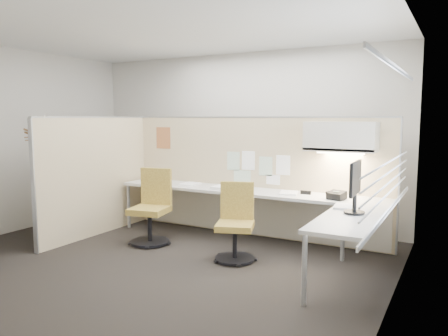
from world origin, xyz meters
The scene contains 25 objects.
floor centered at (0.00, 0.00, -0.01)m, with size 5.50×4.50×0.01m, color black.
ceiling centered at (0.00, 0.00, 2.80)m, with size 5.50×4.50×0.01m, color white.
wall_back centered at (0.00, 2.25, 1.40)m, with size 5.50×0.02×2.80m, color beige.
wall_left centered at (-2.75, 0.00, 1.40)m, with size 0.02×4.50×2.80m, color beige.
wall_right centered at (2.75, 0.00, 1.40)m, with size 0.02×4.50×2.80m, color beige.
window_pane centered at (2.73, 0.00, 1.55)m, with size 0.01×2.80×1.30m, color #9EA9B7.
partition_back centered at (0.55, 1.60, 0.88)m, with size 4.10×0.06×1.75m, color tan.
partition_left centered at (-1.50, 0.50, 0.88)m, with size 0.06×2.20×1.75m, color tan.
desk centered at (0.93, 1.13, 0.60)m, with size 4.00×2.07×0.73m.
overhead_bin centered at (1.90, 1.39, 1.51)m, with size 0.90×0.36×0.38m, color beige.
task_light_strip centered at (1.90, 1.39, 1.30)m, with size 0.60×0.06×0.02m, color #FFEABF.
pinned_papers centered at (0.63, 1.57, 1.03)m, with size 1.01×0.00×0.47m.
poster centered at (-1.05, 1.57, 1.42)m, with size 0.28×0.00×0.35m, color orange.
chair_left centered at (-0.49, 0.52, 0.48)m, with size 0.57×0.58×1.02m.
chair_right centered at (0.87, 0.44, 0.44)m, with size 0.56×0.57×0.94m.
monitor centered at (2.30, 0.44, 1.05)m, with size 0.22×0.53×0.56m.
phone centered at (1.92, 1.16, 0.78)m, with size 0.25×0.24×0.12m.
stapler centered at (1.47, 1.34, 0.76)m, with size 0.14×0.04×0.05m, color black.
tape_dispenser centered at (1.87, 1.36, 0.76)m, with size 0.10×0.06×0.06m, color black.
coat_hook centered at (-1.58, -0.43, 1.42)m, with size 0.18×0.45×1.36m.
paper_stack_0 centered at (-0.97, 1.27, 0.75)m, with size 0.23×0.30×0.03m, color white.
paper_stack_1 centered at (-0.35, 1.29, 0.74)m, with size 0.23×0.30×0.02m, color white.
paper_stack_2 centered at (0.28, 1.17, 0.75)m, with size 0.23×0.30×0.05m, color white.
paper_stack_3 centered at (1.25, 1.26, 0.74)m, with size 0.23×0.30×0.02m, color white.
paper_stack_4 centered at (2.14, 0.70, 0.74)m, with size 0.23×0.30×0.02m, color white.
Camera 1 is at (3.28, -4.25, 1.76)m, focal length 35.00 mm.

